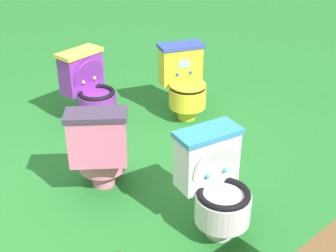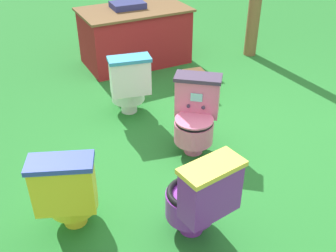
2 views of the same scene
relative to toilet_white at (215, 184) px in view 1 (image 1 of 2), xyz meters
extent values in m
plane|color=#26752D|center=(0.81, -0.81, -0.37)|extent=(14.00, 14.00, 0.00)
cylinder|color=white|center=(0.00, 0.07, -0.30)|extent=(0.18, 0.18, 0.14)
cylinder|color=white|center=(0.00, 0.09, -0.13)|extent=(0.37, 0.37, 0.20)
torus|color=black|center=(0.00, 0.09, -0.02)|extent=(0.36, 0.36, 0.04)
cylinder|color=#338CBF|center=(0.00, 0.09, -0.07)|extent=(0.24, 0.24, 0.01)
cube|color=white|center=(0.00, -0.11, 0.13)|extent=(0.41, 0.19, 0.37)
cube|color=#338CBF|center=(0.00, -0.11, 0.33)|extent=(0.43, 0.22, 0.04)
cube|color=#8CE0E5|center=(0.00, -0.01, 0.18)|extent=(0.11, 0.01, 0.08)
cylinder|color=white|center=(0.00, -0.01, 0.12)|extent=(0.35, 0.09, 0.35)
sphere|color=#338CBF|center=(-0.07, 0.00, 0.08)|extent=(0.04, 0.04, 0.04)
sphere|color=#338CBF|center=(0.07, 0.00, 0.08)|extent=(0.04, 0.04, 0.04)
cylinder|color=purple|center=(0.11, -1.82, -0.30)|extent=(0.23, 0.23, 0.14)
cylinder|color=purple|center=(0.10, -1.81, -0.13)|extent=(0.47, 0.47, 0.20)
torus|color=black|center=(0.10, -1.81, -0.02)|extent=(0.45, 0.45, 0.04)
cylinder|color=#EACC4C|center=(0.10, -1.81, -0.07)|extent=(0.31, 0.31, 0.01)
cube|color=purple|center=(0.17, -1.99, 0.13)|extent=(0.45, 0.32, 0.37)
cube|color=#EACC4C|center=(0.17, -1.99, 0.33)|extent=(0.48, 0.35, 0.04)
cube|color=#8CE0E5|center=(0.13, -1.90, 0.18)|extent=(0.11, 0.04, 0.08)
cylinder|color=purple|center=(0.13, -1.90, 0.12)|extent=(0.36, 0.20, 0.35)
sphere|color=#EACC4C|center=(0.07, -1.92, 0.08)|extent=(0.04, 0.04, 0.04)
sphere|color=#EACC4C|center=(0.20, -1.87, 0.08)|extent=(0.04, 0.04, 0.04)
cylinder|color=yellow|center=(-0.73, -1.50, -0.30)|extent=(0.21, 0.21, 0.14)
cylinder|color=yellow|center=(-0.73, -1.48, -0.13)|extent=(0.43, 0.43, 0.20)
torus|color=black|center=(-0.73, -1.48, -0.02)|extent=(0.41, 0.41, 0.04)
cylinder|color=#3347B2|center=(-0.73, -1.48, -0.07)|extent=(0.28, 0.28, 0.01)
cube|color=yellow|center=(-0.76, -1.68, 0.13)|extent=(0.44, 0.26, 0.37)
cube|color=#3347B2|center=(-0.76, -1.68, 0.33)|extent=(0.47, 0.29, 0.04)
cube|color=#8CE0E5|center=(-0.74, -1.58, 0.18)|extent=(0.11, 0.03, 0.08)
cylinder|color=yellow|center=(-0.73, -1.48, 0.00)|extent=(0.42, 0.42, 0.02)
sphere|color=#3347B2|center=(-0.81, -1.56, 0.08)|extent=(0.04, 0.04, 0.04)
sphere|color=#3347B2|center=(-0.68, -1.59, 0.08)|extent=(0.04, 0.04, 0.04)
cylinder|color=pink|center=(0.45, -0.87, -0.30)|extent=(0.24, 0.24, 0.14)
cylinder|color=pink|center=(0.44, -0.89, -0.13)|extent=(0.50, 0.50, 0.20)
torus|color=black|center=(0.44, -0.89, -0.02)|extent=(0.48, 0.48, 0.04)
cylinder|color=#3F334C|center=(0.44, -0.89, -0.07)|extent=(0.32, 0.32, 0.01)
cube|color=pink|center=(0.53, -0.71, 0.13)|extent=(0.45, 0.35, 0.37)
cube|color=#3F334C|center=(0.53, -0.71, 0.33)|extent=(0.48, 0.39, 0.04)
cube|color=#8CE0E5|center=(0.48, -0.80, 0.18)|extent=(0.10, 0.06, 0.08)
cylinder|color=pink|center=(0.44, -0.89, 0.00)|extent=(0.48, 0.48, 0.02)
sphere|color=#3F334C|center=(0.55, -0.84, 0.08)|extent=(0.04, 0.04, 0.04)
sphere|color=#3F334C|center=(0.42, -0.77, 0.08)|extent=(0.04, 0.04, 0.04)
camera|label=1|loc=(1.50, 1.96, 1.76)|focal=48.53mm
camera|label=2|loc=(-0.64, -3.83, 1.90)|focal=42.30mm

